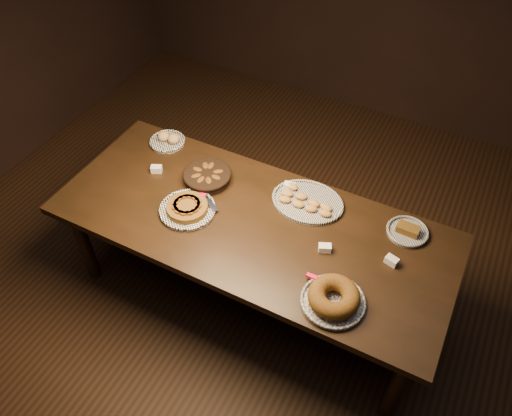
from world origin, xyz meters
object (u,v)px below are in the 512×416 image
at_px(buffet_table, 251,229).
at_px(bundt_cake_plate, 334,298).
at_px(madeleine_platter, 307,202).
at_px(apple_tart_plate, 188,208).

xyz_separation_m(buffet_table, bundt_cake_plate, (0.64, -0.31, 0.12)).
bearing_deg(bundt_cake_plate, madeleine_platter, 119.39).
xyz_separation_m(madeleine_platter, bundt_cake_plate, (0.41, -0.59, 0.03)).
bearing_deg(apple_tart_plate, bundt_cake_plate, -29.92).
distance_m(buffet_table, madeleine_platter, 0.38).
distance_m(apple_tart_plate, bundt_cake_plate, 1.04).
xyz_separation_m(buffet_table, madeleine_platter, (0.23, 0.29, 0.09)).
bearing_deg(madeleine_platter, bundt_cake_plate, -36.34).
bearing_deg(buffet_table, apple_tart_plate, -164.79).
bearing_deg(buffet_table, bundt_cake_plate, -25.79).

